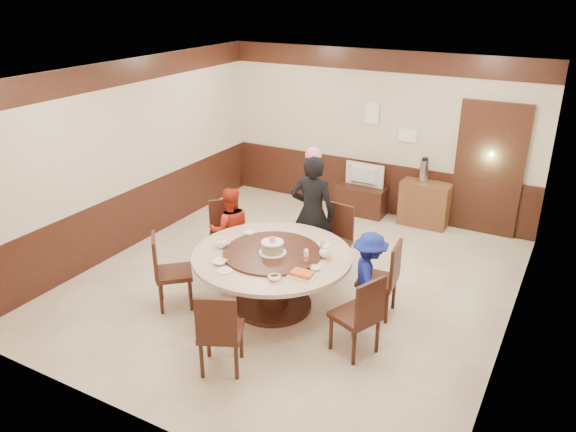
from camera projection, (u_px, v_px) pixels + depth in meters
The scene contains 30 objects.
room at pixel (295, 209), 7.30m from camera, with size 6.00×6.04×2.84m.
banquet_table at pixel (272, 269), 6.91m from camera, with size 1.96×1.96×0.78m.
chair_0 at pixel (378, 291), 6.87m from camera, with size 0.49×0.48×0.97m.
chair_1 at pixel (332, 252), 7.87m from camera, with size 0.49×0.50×0.97m.
chair_2 at pixel (227, 247), 8.00m from camera, with size 0.62×0.62×0.97m.
chair_3 at pixel (173, 284), 7.05m from camera, with size 0.62×0.62×0.97m.
chair_4 at pixel (221, 345), 5.87m from camera, with size 0.59×0.59×0.97m.
chair_5 at pixel (356, 328), 6.15m from camera, with size 0.58×0.57×0.97m.
person_standing at pixel (312, 213), 7.75m from camera, with size 0.62×0.41×1.70m, color black.
person_red at pixel (230, 230), 7.82m from camera, with size 0.60×0.46×1.23m, color #AE2A17.
person_blue at pixel (369, 277), 6.66m from camera, with size 0.73×0.42×1.13m, color navy.
birthday_cake at pixel (272, 247), 6.76m from camera, with size 0.34×0.34×0.22m.
teapot_left at pixel (221, 243), 6.96m from camera, with size 0.17×0.15×0.13m, color white.
teapot_right at pixel (325, 253), 6.72m from camera, with size 0.17×0.15×0.13m, color white.
bowl_0 at pixel (250, 233), 7.34m from camera, with size 0.15×0.15×0.04m, color white.
bowl_1 at pixel (275, 278), 6.23m from camera, with size 0.15×0.15×0.05m, color white.
bowl_2 at pixel (220, 262), 6.58m from camera, with size 0.17×0.17×0.04m, color white.
bowl_3 at pixel (315, 268), 6.44m from camera, with size 0.13×0.13×0.04m, color white.
saucer_near at pixel (225, 271), 6.41m from camera, with size 0.18×0.18×0.01m, color white.
saucer_far at pixel (323, 245), 7.03m from camera, with size 0.18×0.18×0.01m, color white.
shrimp_platter at pixel (302, 275), 6.28m from camera, with size 0.30×0.20×0.06m.
bottle_0 at pixel (306, 257), 6.58m from camera, with size 0.06×0.06×0.16m, color white.
bottle_1 at pixel (328, 257), 6.56m from camera, with size 0.06×0.06×0.16m, color white.
bottle_2 at pixel (323, 245), 6.86m from camera, with size 0.06×0.06×0.16m, color white.
tv_stand at pixel (362, 200), 9.89m from camera, with size 0.85×0.45×0.50m, color #351810.
television at pixel (363, 176), 9.71m from camera, with size 0.70×0.09×0.41m, color gray.
side_cabinet at pixel (425, 204), 9.37m from camera, with size 0.80×0.40×0.75m, color brown.
thermos at pixel (424, 171), 9.18m from camera, with size 0.15×0.15×0.38m, color silver.
notice_left at pixel (372, 113), 9.46m from camera, with size 0.25×0.00×0.35m, color white.
notice_right at pixel (408, 135), 9.29m from camera, with size 0.30×0.00×0.22m, color white.
Camera 1 is at (3.19, -5.96, 3.82)m, focal length 35.00 mm.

